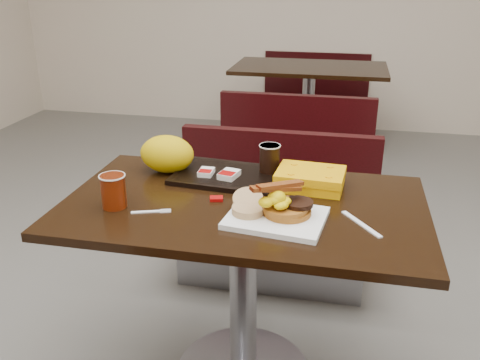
% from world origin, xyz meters
% --- Properties ---
extents(table_near, '(1.20, 0.70, 0.75)m').
position_xyz_m(table_near, '(0.00, 0.00, 0.38)').
color(table_near, black).
rests_on(table_near, floor).
extents(bench_near_n, '(1.00, 0.46, 0.72)m').
position_xyz_m(bench_near_n, '(0.00, 0.70, 0.36)').
color(bench_near_n, black).
rests_on(bench_near_n, floor).
extents(table_far, '(1.20, 0.70, 0.75)m').
position_xyz_m(table_far, '(0.00, 2.60, 0.38)').
color(table_far, black).
rests_on(table_far, floor).
extents(bench_far_s, '(1.00, 0.46, 0.72)m').
position_xyz_m(bench_far_s, '(0.00, 1.90, 0.36)').
color(bench_far_s, black).
rests_on(bench_far_s, floor).
extents(bench_far_n, '(1.00, 0.46, 0.72)m').
position_xyz_m(bench_far_n, '(0.00, 3.30, 0.36)').
color(bench_far_n, black).
rests_on(bench_far_n, floor).
extents(platter, '(0.32, 0.26, 0.02)m').
position_xyz_m(platter, '(0.13, -0.11, 0.76)').
color(platter, white).
rests_on(platter, table_near).
extents(pancake_stack, '(0.15, 0.15, 0.03)m').
position_xyz_m(pancake_stack, '(0.16, -0.09, 0.78)').
color(pancake_stack, '#A66D1B').
rests_on(pancake_stack, platter).
extents(sausage_patty, '(0.11, 0.11, 0.01)m').
position_xyz_m(sausage_patty, '(0.19, -0.09, 0.81)').
color(sausage_patty, black).
rests_on(sausage_patty, pancake_stack).
extents(scrambled_eggs, '(0.11, 0.10, 0.05)m').
position_xyz_m(scrambled_eggs, '(0.13, -0.12, 0.82)').
color(scrambled_eggs, '#F5E804').
rests_on(scrambled_eggs, pancake_stack).
extents(bacon_strips, '(0.18, 0.16, 0.01)m').
position_xyz_m(bacon_strips, '(0.12, -0.10, 0.86)').
color(bacon_strips, '#440F04').
rests_on(bacon_strips, scrambled_eggs).
extents(muffin_bottom, '(0.11, 0.11, 0.02)m').
position_xyz_m(muffin_bottom, '(0.04, -0.11, 0.78)').
color(muffin_bottom, tan).
rests_on(muffin_bottom, platter).
extents(muffin_top, '(0.11, 0.11, 0.06)m').
position_xyz_m(muffin_top, '(0.03, -0.07, 0.79)').
color(muffin_top, tan).
rests_on(muffin_top, platter).
extents(coffee_cup_near, '(0.10, 0.10, 0.11)m').
position_xyz_m(coffee_cup_near, '(-0.40, -0.12, 0.81)').
color(coffee_cup_near, maroon).
rests_on(coffee_cup_near, table_near).
extents(fork, '(0.13, 0.06, 0.00)m').
position_xyz_m(fork, '(-0.29, -0.14, 0.75)').
color(fork, white).
rests_on(fork, table_near).
extents(knife, '(0.12, 0.16, 0.00)m').
position_xyz_m(knife, '(0.38, -0.08, 0.75)').
color(knife, white).
rests_on(knife, table_near).
extents(condiment_syrup, '(0.05, 0.04, 0.01)m').
position_xyz_m(condiment_syrup, '(0.02, 0.09, 0.76)').
color(condiment_syrup, '#A02F06').
rests_on(condiment_syrup, table_near).
extents(condiment_ketchup, '(0.05, 0.04, 0.01)m').
position_xyz_m(condiment_ketchup, '(-0.09, -0.00, 0.76)').
color(condiment_ketchup, '#8C0504').
rests_on(condiment_ketchup, table_near).
extents(tray, '(0.40, 0.31, 0.02)m').
position_xyz_m(tray, '(-0.10, 0.20, 0.76)').
color(tray, black).
rests_on(tray, table_near).
extents(hashbrown_sleeve_left, '(0.05, 0.07, 0.02)m').
position_xyz_m(hashbrown_sleeve_left, '(-0.18, 0.17, 0.78)').
color(hashbrown_sleeve_left, silver).
rests_on(hashbrown_sleeve_left, tray).
extents(hashbrown_sleeve_right, '(0.08, 0.09, 0.02)m').
position_xyz_m(hashbrown_sleeve_right, '(-0.09, 0.16, 0.78)').
color(hashbrown_sleeve_right, silver).
rests_on(hashbrown_sleeve_right, tray).
extents(coffee_cup_far, '(0.10, 0.10, 0.10)m').
position_xyz_m(coffee_cup_far, '(0.05, 0.25, 0.82)').
color(coffee_cup_far, black).
rests_on(coffee_cup_far, tray).
extents(clamshell, '(0.25, 0.19, 0.06)m').
position_xyz_m(clamshell, '(0.21, 0.17, 0.78)').
color(clamshell, '#E49B03').
rests_on(clamshell, table_near).
extents(paper_bag, '(0.21, 0.16, 0.14)m').
position_xyz_m(paper_bag, '(-0.34, 0.21, 0.82)').
color(paper_bag, '#CD9506').
rests_on(paper_bag, table_near).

